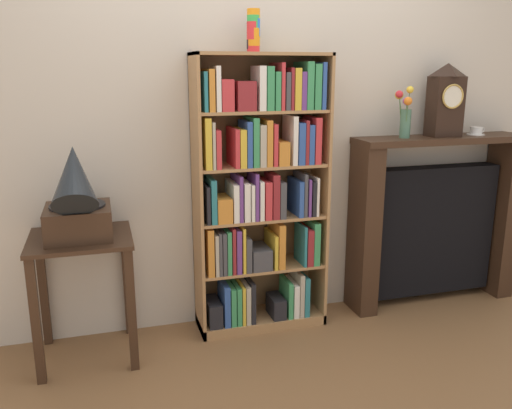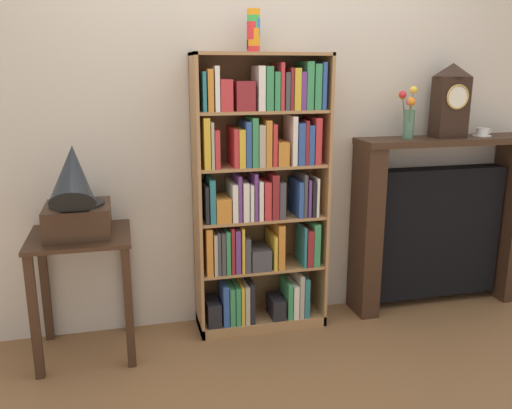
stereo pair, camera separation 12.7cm
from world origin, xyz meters
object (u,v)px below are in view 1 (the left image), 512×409
Objects in this scene: cup_stack at (253,31)px; side_table_left at (83,268)px; flower_vase at (405,112)px; gramophone at (76,200)px; teacup_with_saucer at (476,131)px; bookshelf at (260,199)px; mantel_clock at (446,100)px; fireplace_mantel at (433,222)px.

cup_stack is 1.58m from side_table_left.
gramophone is at bearing -175.61° from flower_vase.
flower_vase reaches higher than teacup_with_saucer.
bookshelf is 3.61× the size of mantel_clock.
cup_stack is at bearing 6.70° from side_table_left.
flower_vase is at bearing 4.39° from gramophone.
flower_vase is 2.58× the size of teacup_with_saucer.
mantel_clock is at bearing -0.58° from cup_stack.
flower_vase reaches higher than side_table_left.
mantel_clock reaches higher than fireplace_mantel.
fireplace_mantel is at bearing 174.56° from teacup_with_saucer.
side_table_left is 2.18× the size of flower_vase.
gramophone is 1.74× the size of flower_vase.
gramophone is 1.22× the size of mantel_clock.
cup_stack is (-0.03, 0.02, 0.94)m from bookshelf.
cup_stack is 0.51× the size of mantel_clock.
gramophone reaches higher than side_table_left.
gramophone is at bearing -176.40° from teacup_with_saucer.
teacup_with_saucer is (2.49, 0.16, 0.25)m from gramophone.
mantel_clock is at bearing -179.48° from teacup_with_saucer.
flower_vase is (1.95, 0.10, 0.77)m from side_table_left.
fireplace_mantel is at bearing 6.03° from flower_vase.
flower_vase is (-0.29, -0.00, -0.07)m from mantel_clock.
flower_vase is (-0.29, -0.03, 0.73)m from fireplace_mantel.
cup_stack is at bearing 146.72° from bookshelf.
fireplace_mantel is (2.24, 0.13, 0.04)m from side_table_left.
fireplace_mantel is at bearing 1.60° from bookshelf.
flower_vase is at bearing 0.22° from bookshelf.
side_table_left is at bearing -177.58° from teacup_with_saucer.
gramophone is 0.47× the size of fireplace_mantel.
teacup_with_saucer is (1.50, -0.01, -0.60)m from cup_stack.
bookshelf is 2.97× the size of gramophone.
fireplace_mantel is 0.65m from teacup_with_saucer.
teacup_with_saucer is at bearing 2.42° from side_table_left.
bookshelf is at bearing 8.19° from gramophone.
gramophone is (-0.98, -0.17, -0.85)m from cup_stack.
fireplace_mantel reaches higher than side_table_left.
fireplace_mantel is 2.58× the size of mantel_clock.
side_table_left is 2.24m from fireplace_mantel.
side_table_left is 2.39m from mantel_clock.
bookshelf is 1.05m from flower_vase.
teacup_with_saucer is at bearing -5.44° from fireplace_mantel.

